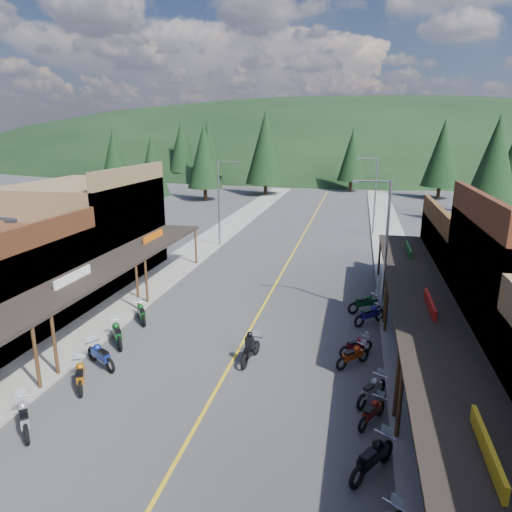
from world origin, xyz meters
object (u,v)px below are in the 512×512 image
Objects in this scene: pine_4 at (443,153)px; pine_3 at (352,155)px; streetlight_1 at (220,200)px; rider_on_bike at (251,349)px; pine_10 at (204,156)px; pedestrian_east_b at (400,278)px; bike_east_9 at (356,345)px; shop_east_3 at (494,267)px; streetlight_3 at (374,193)px; bike_east_8 at (353,355)px; pine_8 at (152,166)px; bike_west_9 at (141,312)px; pine_11 at (495,162)px; pine_1 at (208,148)px; bike_west_6 at (80,374)px; bike_east_7 at (372,389)px; pine_0 at (114,153)px; bike_west_7 at (100,354)px; bike_west_8 at (117,332)px; pine_7 at (181,147)px; streetlight_2 at (384,243)px; bike_east_6 at (372,411)px; bike_west_5 at (24,416)px; shop_west_3 at (89,230)px; pine_2 at (266,147)px; bike_east_10 at (370,314)px; pedestrian_east_a at (444,436)px; bike_east_5 at (373,456)px.

pine_3 is at bearing 156.80° from pine_4.
streetlight_1 is 22.76m from rider_on_bike.
pine_10 is 46.32m from pedestrian_east_b.
shop_east_3 is at bearing 98.26° from bike_east_9.
streetlight_3 is 3.58× the size of rider_on_bike.
rider_on_bike is (-4.72, -0.64, 0.08)m from bike_east_8.
bike_east_8 is at bearing -54.31° from pine_8.
pine_11 is at bearing 16.40° from bike_west_9.
streetlight_3 is at bearing -52.27° from pine_1.
bike_west_6 is (1.28, -24.77, -3.85)m from streetlight_1.
pedestrian_east_b is (30.47, -27.58, -4.93)m from pine_8.
bike_west_6 is (-23.67, -62.77, -6.63)m from pine_4.
pine_3 is (10.95, 44.00, 2.02)m from streetlight_1.
bike_east_8 is at bearing 42.52° from pedestrian_east_b.
bike_east_8 is (-1.38, -28.40, -3.89)m from streetlight_3.
shop_east_3 is at bearing 90.54° from bike_east_7.
bike_west_9 is (33.69, -57.82, -5.89)m from pine_0.
bike_west_8 is at bearing 41.20° from bike_west_7.
pine_11 is 43.35m from bike_west_9.
pine_7 is (-36.00, 10.00, 0.75)m from pine_3.
streetlight_2 is 5.79m from pedestrian_east_b.
bike_west_9 is 14.38m from bike_east_6.
streetlight_3 is at bearing 37.39° from bike_west_6.
bike_east_9 is (-1.24, -5.26, -3.92)m from streetlight_2.
pine_1 is at bearing 26.57° from pine_0.
pine_1 is at bearing 171.87° from pine_3.
bike_west_6 is 1.07× the size of bike_east_8.
pine_1 is 5.54× the size of bike_west_5.
streetlight_3 is at bearing -110.22° from pine_4.
shop_west_3 is at bearing -152.21° from bike_east_9.
pine_2 reaches higher than pine_4.
bike_west_5 is at bearing -151.37° from bike_west_7.
streetlight_1 is at bearing -149.30° from pine_11.
bike_west_7 is at bearing -158.55° from bike_east_6.
bike_east_10 is at bearing 37.96° from pedestrian_east_b.
streetlight_1 is at bearing -70.45° from pine_1.
pine_8 is 5.31× the size of bike_east_9.
pine_4 reaches higher than bike_west_8.
streetlight_3 is 31.46m from bike_east_7.
pine_7 reaches higher than shop_west_3.
bike_east_7 is at bearing -29.13° from bike_east_9.
pine_0 is at bearing 117.34° from shop_west_3.
rider_on_bike is (-17.15, -59.03, -6.58)m from pine_4.
pine_1 is at bearing -174.13° from pedestrian_east_a.
streetlight_3 is 35.54m from bike_east_5.
bike_west_7 is at bearing -144.65° from streetlight_2.
streetlight_1 is 3.58× the size of rider_on_bike.
pine_1 is at bearing 72.59° from bike_west_6.
bike_east_6 is (-11.65, -62.66, -6.71)m from pine_4.
shop_east_3 is 4.83× the size of bike_west_5.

